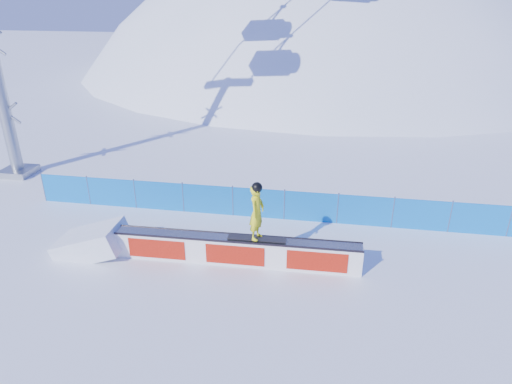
# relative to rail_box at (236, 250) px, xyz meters

# --- Properties ---
(ground) EXTENTS (160.00, 160.00, 0.00)m
(ground) POSITION_rel_rail_box_xyz_m (2.17, -1.20, -0.47)
(ground) COLOR white
(ground) RESTS_ON ground
(snow_hill) EXTENTS (64.00, 64.00, 64.00)m
(snow_hill) POSITION_rel_rail_box_xyz_m (2.17, 40.80, -18.47)
(snow_hill) COLOR white
(snow_hill) RESTS_ON ground
(safety_fence) EXTENTS (22.05, 0.05, 1.30)m
(safety_fence) POSITION_rel_rail_box_xyz_m (2.17, 3.30, 0.14)
(safety_fence) COLOR blue
(safety_fence) RESTS_ON ground
(rail_box) EXTENTS (7.91, 0.73, 0.95)m
(rail_box) POSITION_rel_rail_box_xyz_m (0.00, 0.00, 0.00)
(rail_box) COLOR white
(rail_box) RESTS_ON ground
(snow_ramp) EXTENTS (2.38, 1.52, 1.47)m
(snow_ramp) POSITION_rel_rail_box_xyz_m (-4.94, -0.11, -0.47)
(snow_ramp) COLOR white
(snow_ramp) RESTS_ON ground
(snowboarder) EXTENTS (1.85, 0.73, 1.92)m
(snowboarder) POSITION_rel_rail_box_xyz_m (0.66, 0.01, 1.43)
(snowboarder) COLOR black
(snowboarder) RESTS_ON rail_box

